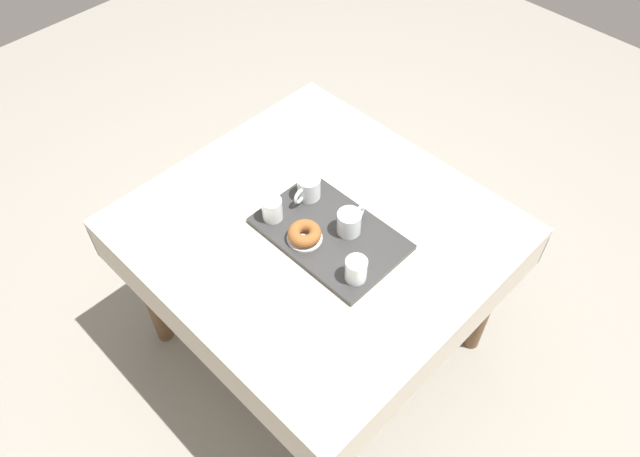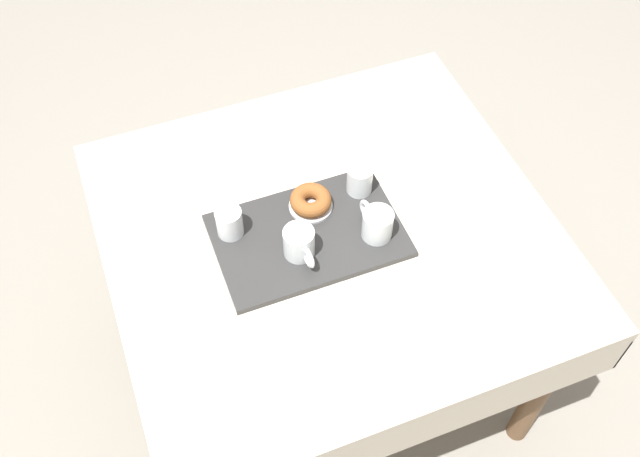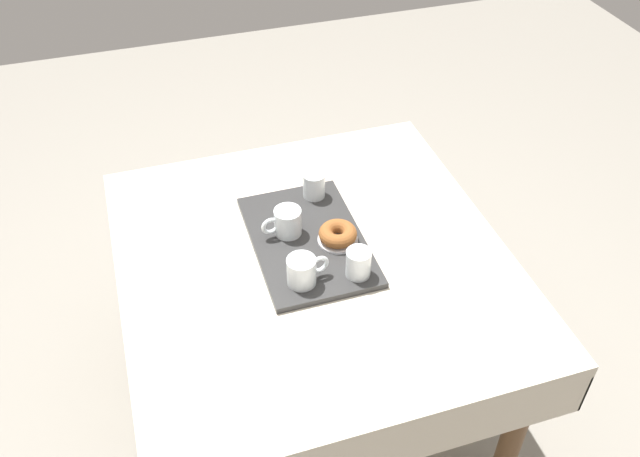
% 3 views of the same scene
% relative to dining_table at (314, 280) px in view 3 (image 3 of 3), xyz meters
% --- Properties ---
extents(ground_plane, '(6.00, 6.00, 0.00)m').
position_rel_dining_table_xyz_m(ground_plane, '(0.00, 0.00, -0.65)').
color(ground_plane, gray).
extents(dining_table, '(1.12, 1.06, 0.74)m').
position_rel_dining_table_xyz_m(dining_table, '(0.00, 0.00, 0.00)').
color(dining_table, beige).
rests_on(dining_table, ground).
extents(serving_tray, '(0.47, 0.31, 0.02)m').
position_rel_dining_table_xyz_m(serving_tray, '(0.06, 0.00, 0.10)').
color(serving_tray, '#2D2D2D').
rests_on(serving_tray, dining_table).
extents(tea_mug_left, '(0.08, 0.12, 0.08)m').
position_rel_dining_table_xyz_m(tea_mug_left, '(-0.10, 0.06, 0.15)').
color(tea_mug_left, white).
rests_on(tea_mug_left, serving_tray).
extents(tea_mug_right, '(0.08, 0.12, 0.08)m').
position_rel_dining_table_xyz_m(tea_mug_right, '(0.10, 0.05, 0.15)').
color(tea_mug_right, white).
rests_on(tea_mug_right, serving_tray).
extents(water_glass_near, '(0.07, 0.07, 0.08)m').
position_rel_dining_table_xyz_m(water_glass_near, '(0.24, -0.07, 0.15)').
color(water_glass_near, white).
rests_on(water_glass_near, serving_tray).
extents(water_glass_far, '(0.07, 0.07, 0.08)m').
position_rel_dining_table_xyz_m(water_glass_far, '(-0.12, -0.09, 0.15)').
color(water_glass_far, white).
rests_on(water_glass_far, serving_tray).
extents(donut_plate_left, '(0.11, 0.11, 0.01)m').
position_rel_dining_table_xyz_m(donut_plate_left, '(0.02, -0.08, 0.11)').
color(donut_plate_left, silver).
rests_on(donut_plate_left, serving_tray).
extents(sugar_donut_left, '(0.11, 0.11, 0.04)m').
position_rel_dining_table_xyz_m(sugar_donut_left, '(0.02, -0.08, 0.14)').
color(sugar_donut_left, brown).
rests_on(sugar_donut_left, donut_plate_left).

